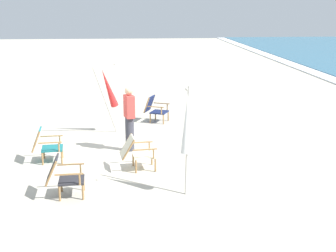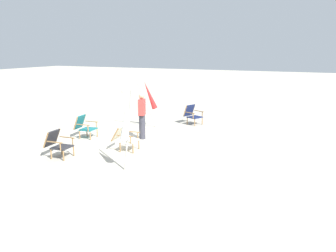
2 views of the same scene
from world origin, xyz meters
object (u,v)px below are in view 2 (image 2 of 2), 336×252
umbrella_furled_white (126,118)px  beach_chair_far_center (84,126)px  beach_chair_front_left (192,114)px  person_near_chairs (142,116)px  umbrella_furled_red (149,96)px  beach_chair_mid_center (124,137)px  beach_chair_back_right (57,143)px

umbrella_furled_white → beach_chair_far_center: bearing=-124.2°
beach_chair_front_left → person_near_chairs: 3.08m
umbrella_furled_red → umbrella_furled_white: bearing=20.6°
beach_chair_mid_center → person_near_chairs: bearing=-174.1°
beach_chair_mid_center → beach_chair_far_center: size_ratio=1.03×
beach_chair_back_right → beach_chair_front_left: bearing=160.3°
beach_chair_back_right → umbrella_furled_white: umbrella_furled_white is taller
umbrella_furled_white → person_near_chairs: (-2.80, -1.10, -0.54)m
umbrella_furled_white → umbrella_furled_red: 4.79m
beach_chair_far_center → person_near_chairs: (-0.72, 1.97, 0.41)m
beach_chair_mid_center → beach_chair_front_left: (-4.37, 0.64, 0.01)m
beach_chair_front_left → beach_chair_far_center: bearing=-36.9°
beach_chair_back_right → person_near_chairs: bearing=155.5°
beach_chair_front_left → person_near_chairs: bearing=-14.9°
beach_chair_mid_center → beach_chair_front_left: beach_chair_front_left is taller
beach_chair_far_center → umbrella_furled_white: size_ratio=0.38×
beach_chair_far_center → umbrella_furled_red: bearing=150.0°
umbrella_furled_red → beach_chair_back_right: bearing=-8.8°
beach_chair_mid_center → umbrella_furled_white: size_ratio=0.40×
umbrella_furled_red → beach_chair_mid_center: bearing=13.2°
beach_chair_far_center → beach_chair_front_left: beach_chair_front_left is taller
beach_chair_far_center → umbrella_furled_red: (-2.40, 1.38, 0.87)m
beach_chair_mid_center → beach_chair_front_left: size_ratio=0.98×
beach_chair_front_left → umbrella_furled_red: size_ratio=0.43×
beach_chair_front_left → umbrella_furled_white: size_ratio=0.40×
umbrella_furled_white → umbrella_furled_red: size_ratio=1.06×
beach_chair_front_left → umbrella_furled_red: (1.27, -1.37, 0.87)m
beach_chair_mid_center → umbrella_furled_red: umbrella_furled_red is taller
beach_chair_back_right → beach_chair_far_center: bearing=-161.8°
umbrella_furled_red → beach_chair_far_center: bearing=-30.0°
beach_chair_back_right → person_near_chairs: size_ratio=0.49×
beach_chair_front_left → umbrella_furled_red: 2.06m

